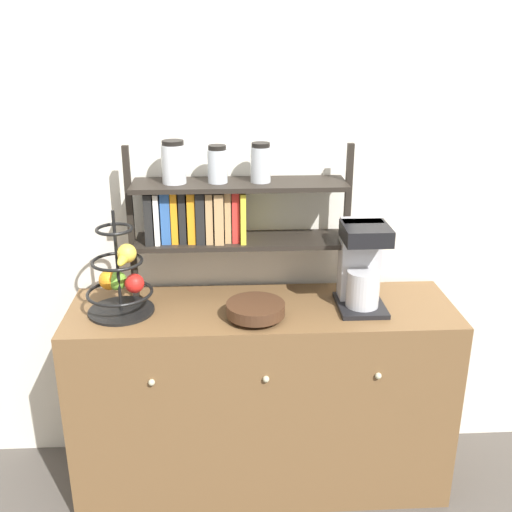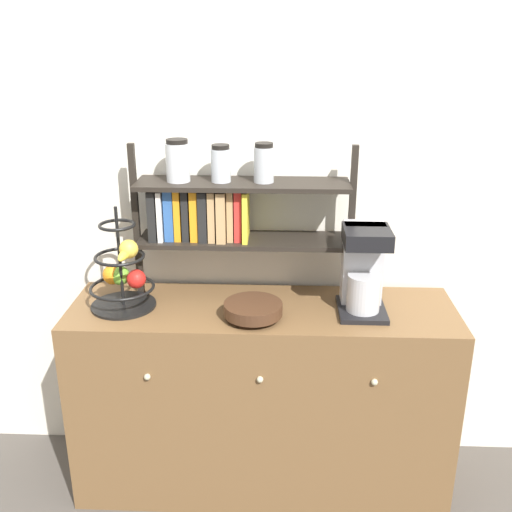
% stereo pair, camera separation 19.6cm
% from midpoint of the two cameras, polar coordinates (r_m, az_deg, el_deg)
% --- Properties ---
extents(wall_back, '(7.00, 0.05, 2.60)m').
position_cam_midpoint_polar(wall_back, '(2.37, 3.26, 8.90)').
color(wall_back, silver).
rests_on(wall_back, ground_plane).
extents(sideboard, '(1.47, 0.45, 0.80)m').
position_cam_midpoint_polar(sideboard, '(2.48, 2.89, -13.31)').
color(sideboard, brown).
rests_on(sideboard, ground_plane).
extents(coffee_maker, '(0.17, 0.22, 0.33)m').
position_cam_midpoint_polar(coffee_maker, '(2.25, 12.67, -1.23)').
color(coffee_maker, black).
rests_on(coffee_maker, sideboard).
extents(fruit_stand, '(0.25, 0.25, 0.39)m').
position_cam_midpoint_polar(fruit_stand, '(2.27, -10.20, -1.76)').
color(fruit_stand, black).
rests_on(fruit_stand, sideboard).
extents(wooden_bowl, '(0.21, 0.21, 0.06)m').
position_cam_midpoint_polar(wooden_bowl, '(2.18, 2.30, -5.17)').
color(wooden_bowl, '#422819').
rests_on(wooden_bowl, sideboard).
extents(shelf_hutch, '(0.85, 0.20, 0.61)m').
position_cam_midpoint_polar(shelf_hutch, '(2.27, -1.21, 4.77)').
color(shelf_hutch, black).
rests_on(shelf_hutch, sideboard).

